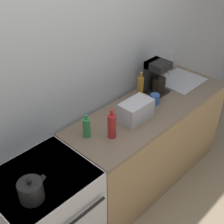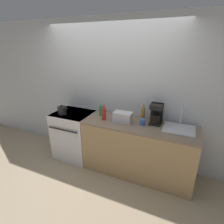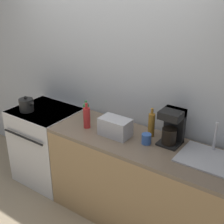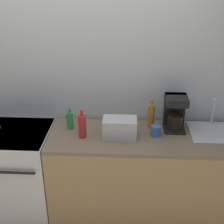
{
  "view_description": "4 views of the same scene",
  "coord_description": "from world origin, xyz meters",
  "px_view_note": "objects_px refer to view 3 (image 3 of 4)",
  "views": [
    {
      "loc": [
        -1.41,
        -1.15,
        2.55
      ],
      "look_at": [
        0.2,
        0.4,
        1.04
      ],
      "focal_mm": 50.0,
      "sensor_mm": 36.0,
      "label": 1
    },
    {
      "loc": [
        1.28,
        -2.21,
        2.14
      ],
      "look_at": [
        0.17,
        0.33,
        1.07
      ],
      "focal_mm": 28.0,
      "sensor_mm": 36.0,
      "label": 2
    },
    {
      "loc": [
        1.9,
        -1.92,
        2.38
      ],
      "look_at": [
        0.3,
        0.35,
        1.13
      ],
      "focal_mm": 50.0,
      "sensor_mm": 36.0,
      "label": 3
    },
    {
      "loc": [
        0.44,
        -2.16,
        2.36
      ],
      "look_at": [
        0.31,
        0.41,
        1.12
      ],
      "focal_mm": 50.0,
      "sensor_mm": 36.0,
      "label": 4
    }
  ],
  "objects_px": {
    "toaster": "(115,127)",
    "bottle_green": "(86,111)",
    "bottle_amber": "(151,125)",
    "cup_blue": "(146,139)",
    "stove": "(47,144)",
    "coffee_maker": "(172,126)",
    "bottle_red": "(87,117)",
    "kettle": "(26,105)"
  },
  "relations": [
    {
      "from": "cup_blue",
      "to": "bottle_amber",
      "type": "bearing_deg",
      "value": 103.33
    },
    {
      "from": "bottle_green",
      "to": "cup_blue",
      "type": "distance_m",
      "value": 0.8
    },
    {
      "from": "toaster",
      "to": "coffee_maker",
      "type": "bearing_deg",
      "value": 19.36
    },
    {
      "from": "bottle_amber",
      "to": "bottle_green",
      "type": "distance_m",
      "value": 0.76
    },
    {
      "from": "toaster",
      "to": "bottle_red",
      "type": "bearing_deg",
      "value": -175.55
    },
    {
      "from": "coffee_maker",
      "to": "bottle_amber",
      "type": "xyz_separation_m",
      "value": [
        -0.22,
        0.01,
        -0.05
      ]
    },
    {
      "from": "stove",
      "to": "bottle_green",
      "type": "height_order",
      "value": "bottle_green"
    },
    {
      "from": "bottle_amber",
      "to": "stove",
      "type": "bearing_deg",
      "value": -172.8
    },
    {
      "from": "bottle_amber",
      "to": "cup_blue",
      "type": "distance_m",
      "value": 0.18
    },
    {
      "from": "kettle",
      "to": "toaster",
      "type": "relative_size",
      "value": 0.68
    },
    {
      "from": "stove",
      "to": "bottle_green",
      "type": "distance_m",
      "value": 0.78
    },
    {
      "from": "bottle_amber",
      "to": "bottle_green",
      "type": "xyz_separation_m",
      "value": [
        -0.76,
        -0.06,
        -0.03
      ]
    },
    {
      "from": "cup_blue",
      "to": "toaster",
      "type": "bearing_deg",
      "value": -173.63
    },
    {
      "from": "kettle",
      "to": "coffee_maker",
      "type": "relative_size",
      "value": 0.61
    },
    {
      "from": "stove",
      "to": "cup_blue",
      "type": "distance_m",
      "value": 1.43
    },
    {
      "from": "toaster",
      "to": "coffee_maker",
      "type": "relative_size",
      "value": 0.9
    },
    {
      "from": "toaster",
      "to": "bottle_amber",
      "type": "bearing_deg",
      "value": 33.61
    },
    {
      "from": "stove",
      "to": "coffee_maker",
      "type": "distance_m",
      "value": 1.66
    },
    {
      "from": "bottle_green",
      "to": "toaster",
      "type": "bearing_deg",
      "value": -15.38
    },
    {
      "from": "bottle_green",
      "to": "bottle_amber",
      "type": "bearing_deg",
      "value": 4.73
    },
    {
      "from": "kettle",
      "to": "cup_blue",
      "type": "xyz_separation_m",
      "value": [
        1.49,
        0.14,
        -0.03
      ]
    },
    {
      "from": "toaster",
      "to": "bottle_green",
      "type": "height_order",
      "value": "bottle_green"
    },
    {
      "from": "toaster",
      "to": "stove",
      "type": "bearing_deg",
      "value": 178.49
    },
    {
      "from": "bottle_green",
      "to": "stove",
      "type": "bearing_deg",
      "value": -169.42
    },
    {
      "from": "stove",
      "to": "toaster",
      "type": "height_order",
      "value": "toaster"
    },
    {
      "from": "bottle_amber",
      "to": "bottle_green",
      "type": "bearing_deg",
      "value": -175.27
    },
    {
      "from": "stove",
      "to": "bottle_amber",
      "type": "xyz_separation_m",
      "value": [
        1.31,
        0.17,
        0.58
      ]
    },
    {
      "from": "stove",
      "to": "kettle",
      "type": "distance_m",
      "value": 0.56
    },
    {
      "from": "bottle_red",
      "to": "bottle_green",
      "type": "xyz_separation_m",
      "value": [
        -0.14,
        0.16,
        -0.02
      ]
    },
    {
      "from": "coffee_maker",
      "to": "bottle_red",
      "type": "height_order",
      "value": "coffee_maker"
    },
    {
      "from": "kettle",
      "to": "cup_blue",
      "type": "height_order",
      "value": "kettle"
    },
    {
      "from": "cup_blue",
      "to": "bottle_green",
      "type": "bearing_deg",
      "value": 173.34
    },
    {
      "from": "stove",
      "to": "cup_blue",
      "type": "height_order",
      "value": "cup_blue"
    },
    {
      "from": "toaster",
      "to": "cup_blue",
      "type": "height_order",
      "value": "toaster"
    },
    {
      "from": "coffee_maker",
      "to": "bottle_red",
      "type": "xyz_separation_m",
      "value": [
        -0.84,
        -0.2,
        -0.06
      ]
    },
    {
      "from": "bottle_amber",
      "to": "bottle_red",
      "type": "relative_size",
      "value": 1.08
    },
    {
      "from": "bottle_amber",
      "to": "cup_blue",
      "type": "relative_size",
      "value": 2.99
    },
    {
      "from": "kettle",
      "to": "toaster",
      "type": "height_order",
      "value": "kettle"
    },
    {
      "from": "toaster",
      "to": "bottle_green",
      "type": "distance_m",
      "value": 0.49
    },
    {
      "from": "toaster",
      "to": "bottle_green",
      "type": "bearing_deg",
      "value": 164.62
    },
    {
      "from": "kettle",
      "to": "bottle_green",
      "type": "bearing_deg",
      "value": 18.43
    },
    {
      "from": "kettle",
      "to": "bottle_red",
      "type": "relative_size",
      "value": 0.77
    }
  ]
}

